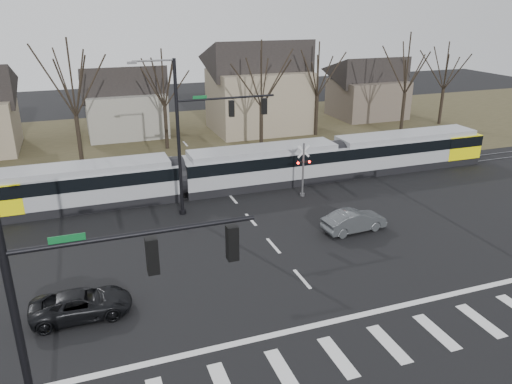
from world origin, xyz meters
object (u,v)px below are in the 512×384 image
object	(u,v)px
tram	(261,165)
suv	(81,304)
rail_crossing_signal	(303,172)
sedan	(354,221)

from	to	relation	value
tram	suv	xyz separation A→B (m)	(-13.68, -13.54, -1.04)
tram	rail_crossing_signal	xyz separation A→B (m)	(2.06, -3.21, 0.23)
suv	rail_crossing_signal	size ratio (longest dim) A/B	1.11
tram	sedan	size ratio (longest dim) A/B	9.55
rail_crossing_signal	tram	bearing A→B (deg)	122.75
sedan	suv	bearing A→B (deg)	98.20
suv	rail_crossing_signal	world-z (taller)	rail_crossing_signal
suv	rail_crossing_signal	distance (m)	18.87
sedan	suv	xyz separation A→B (m)	(-16.21, -3.76, -0.06)
tram	rail_crossing_signal	size ratio (longest dim) A/B	10.01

